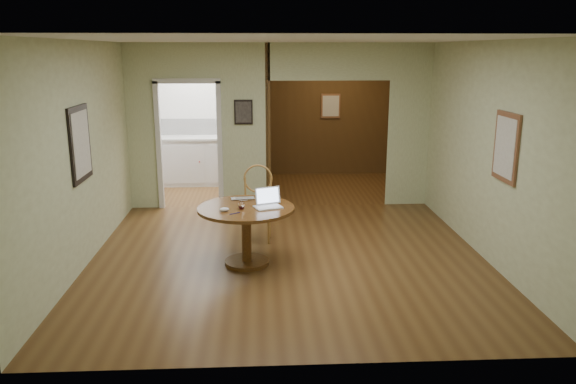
{
  "coord_description": "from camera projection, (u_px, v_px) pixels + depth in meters",
  "views": [
    {
      "loc": [
        -0.36,
        -6.72,
        2.58
      ],
      "look_at": [
        -0.01,
        -0.2,
        0.93
      ],
      "focal_mm": 35.0,
      "sensor_mm": 36.0,
      "label": 1
    }
  ],
  "objects": [
    {
      "name": "floor",
      "position": [
        288.0,
        258.0,
        7.16
      ],
      "size": [
        5.0,
        5.0,
        0.0
      ],
      "primitive_type": "plane",
      "color": "#4D2F16",
      "rests_on": "ground"
    },
    {
      "name": "dining_table",
      "position": [
        246.0,
        222.0,
        6.84
      ],
      "size": [
        1.18,
        1.18,
        0.74
      ],
      "rotation": [
        0.0,
        0.0,
        0.29
      ],
      "color": "brown",
      "rests_on": "ground"
    },
    {
      "name": "room_shell",
      "position": [
        252.0,
        126.0,
        9.82
      ],
      "size": [
        5.2,
        7.5,
        5.0
      ],
      "color": "silver",
      "rests_on": "ground"
    },
    {
      "name": "wine_glass",
      "position": [
        241.0,
        205.0,
        6.69
      ],
      "size": [
        0.08,
        0.08,
        0.09
      ],
      "primitive_type": null,
      "color": "white",
      "rests_on": "dining_table"
    },
    {
      "name": "chair",
      "position": [
        258.0,
        199.0,
        7.76
      ],
      "size": [
        0.47,
        0.47,
        1.05
      ],
      "rotation": [
        0.0,
        0.0,
        -0.07
      ],
      "color": "olive",
      "rests_on": "ground"
    },
    {
      "name": "open_laptop",
      "position": [
        268.0,
        201.0,
        6.8
      ],
      "size": [
        0.37,
        0.37,
        0.22
      ],
      "rotation": [
        0.0,
        0.0,
        0.36
      ],
      "color": "silver",
      "rests_on": "dining_table"
    },
    {
      "name": "closed_laptop",
      "position": [
        243.0,
        199.0,
        7.09
      ],
      "size": [
        0.32,
        0.23,
        0.02
      ],
      "primitive_type": "imported",
      "rotation": [
        0.0,
        0.0,
        0.13
      ],
      "color": "silver",
      "rests_on": "dining_table"
    },
    {
      "name": "mouse",
      "position": [
        224.0,
        210.0,
        6.59
      ],
      "size": [
        0.13,
        0.09,
        0.05
      ],
      "primitive_type": "ellipsoid",
      "rotation": [
        0.0,
        0.0,
        0.22
      ],
      "color": "silver",
      "rests_on": "dining_table"
    },
    {
      "name": "grocery_bag",
      "position": [
        242.0,
        128.0,
        10.92
      ],
      "size": [
        0.37,
        0.34,
        0.32
      ],
      "primitive_type": "ellipsoid",
      "rotation": [
        0.0,
        0.0,
        -0.25
      ],
      "color": "beige",
      "rests_on": "kitchen_cabinet"
    },
    {
      "name": "pen",
      "position": [
        235.0,
        213.0,
        6.51
      ],
      "size": [
        0.12,
        0.08,
        0.01
      ],
      "primitive_type": "cylinder",
      "rotation": [
        0.0,
        1.57,
        0.58
      ],
      "color": "#0B0F52",
      "rests_on": "dining_table"
    },
    {
      "name": "kitchen_cabinet",
      "position": [
        209.0,
        160.0,
        11.04
      ],
      "size": [
        2.06,
        0.6,
        0.94
      ],
      "color": "silver",
      "rests_on": "ground"
    }
  ]
}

